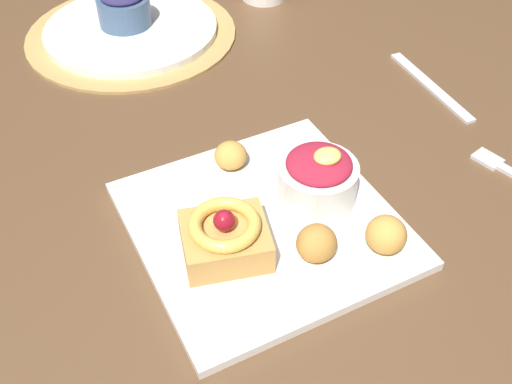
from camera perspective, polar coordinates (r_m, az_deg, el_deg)
name	(u,v)px	position (r m, az deg, el deg)	size (l,w,h in m)	color
ground_plane	(221,377)	(1.43, -3.28, -16.80)	(8.00, 8.00, 0.00)	#423326
dining_table	(204,155)	(0.92, -4.89, 3.41)	(1.48, 1.06, 0.73)	brown
woven_placemat	(132,34)	(1.06, -11.51, 14.24)	(0.34, 0.34, 0.01)	#AD894C
front_plate	(264,224)	(0.70, 0.75, -3.04)	(0.28, 0.28, 0.01)	white
cake_slice	(225,236)	(0.64, -2.90, -4.16)	(0.11, 0.10, 0.06)	#C68E47
berry_ramekin	(318,178)	(0.70, 5.79, 1.27)	(0.09, 0.09, 0.07)	white
fritter_front	(386,235)	(0.66, 12.04, -3.91)	(0.04, 0.04, 0.04)	gold
fritter_middle	(231,155)	(0.75, -2.38, 3.42)	(0.04, 0.04, 0.03)	gold
fritter_back	(313,245)	(0.64, 5.36, -4.90)	(0.04, 0.04, 0.04)	#BC7F38
back_plate	(131,29)	(1.06, -11.57, 14.64)	(0.28, 0.28, 0.01)	white
back_ramekin	(124,7)	(1.05, -12.21, 16.51)	(0.09, 0.09, 0.07)	#3D5675
fork	(511,173)	(0.83, 22.70, 1.68)	(0.05, 0.13, 0.00)	silver
knife	(431,86)	(0.95, 15.96, 9.47)	(0.19, 0.02, 0.00)	silver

